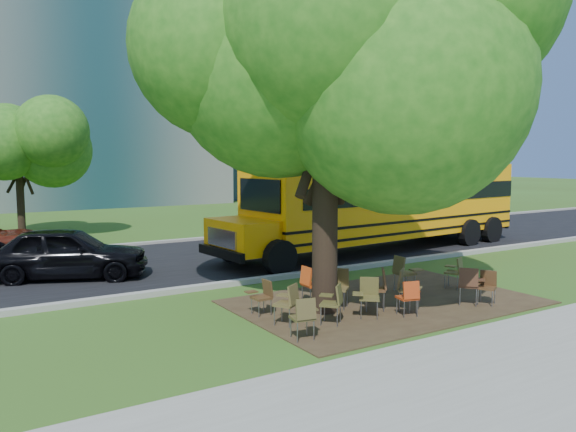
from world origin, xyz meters
TOP-DOWN VIEW (x-y plane):
  - ground at (0.00, 0.00)m, footprint 160.00×160.00m
  - sidewalk at (0.00, -5.00)m, footprint 60.00×4.00m
  - dirt_patch at (1.00, -0.50)m, footprint 7.00×4.50m
  - asphalt_road at (0.00, 7.00)m, footprint 80.00×8.00m
  - kerb_near at (0.00, 3.00)m, footprint 80.00×0.25m
  - kerb_far at (0.00, 11.10)m, footprint 80.00×0.25m
  - building_right at (24.00, 38.00)m, footprint 30.00×16.00m
  - bg_tree_2 at (-5.00, 16.00)m, footprint 4.80×4.80m
  - bg_tree_3 at (8.00, 14.00)m, footprint 5.60×5.60m
  - bg_tree_4 at (16.00, 13.00)m, footprint 5.00×5.00m
  - main_tree at (-0.74, -0.44)m, footprint 7.20×7.20m
  - school_bus at (6.19, 5.29)m, footprint 13.18×4.01m
  - chair_0 at (-1.94, -0.86)m, footprint 0.58×0.72m
  - chair_1 at (-2.20, -1.85)m, footprint 0.62×0.50m
  - chair_2 at (-1.13, -1.31)m, footprint 0.59×0.74m
  - chair_3 at (-0.20, -1.28)m, footprint 0.75×0.59m
  - chair_4 at (0.59, -1.72)m, footprint 0.62×0.48m
  - chair_5 at (0.88, -1.32)m, footprint 0.63×0.80m
  - chair_6 at (2.84, -1.90)m, footprint 0.65×0.55m
  - chair_7 at (2.43, -1.77)m, footprint 0.78×0.62m
  - chair_8 at (-2.03, 0.07)m, footprint 0.48×0.51m
  - chair_9 at (-0.31, -0.33)m, footprint 0.79×0.62m
  - chair_10 at (-0.63, 0.23)m, footprint 0.53×0.60m
  - chair_11 at (0.36, -0.94)m, footprint 0.66×0.83m
  - chair_12 at (2.04, -0.00)m, footprint 0.56×0.66m
  - chair_13 at (3.50, -0.39)m, footprint 0.57×0.67m
  - black_car at (-4.94, 6.19)m, footprint 4.78×3.37m

SIDE VIEW (x-z plane):
  - ground at x=0.00m, z-range 0.00..0.00m
  - dirt_patch at x=1.00m, z-range 0.00..0.03m
  - sidewalk at x=0.00m, z-range 0.00..0.04m
  - asphalt_road at x=0.00m, z-range 0.00..0.04m
  - kerb_near at x=0.00m, z-range 0.00..0.14m
  - kerb_far at x=0.00m, z-range 0.00..0.14m
  - chair_8 at x=-2.03m, z-range 0.09..0.87m
  - chair_6 at x=2.84m, z-range 0.10..0.90m
  - chair_4 at x=0.59m, z-range 0.10..0.91m
  - chair_13 at x=3.50m, z-range 0.10..0.94m
  - chair_1 at x=-2.20m, z-range 0.10..0.95m
  - chair_2 at x=-1.13m, z-range 0.10..0.96m
  - chair_3 at x=-0.20m, z-range 0.10..0.97m
  - chair_0 at x=-1.94m, z-range 0.10..0.98m
  - chair_10 at x=-0.63m, z-range 0.11..1.02m
  - chair_7 at x=2.43m, z-range 0.11..1.03m
  - chair_9 at x=-0.31m, z-range 0.11..1.03m
  - chair_5 at x=0.88m, z-range 0.11..1.05m
  - chair_12 at x=2.04m, z-range 0.11..1.06m
  - chair_11 at x=0.36m, z-range 0.11..1.08m
  - black_car at x=-4.94m, z-range 0.00..1.51m
  - school_bus at x=6.19m, z-range 0.25..3.42m
  - bg_tree_2 at x=-5.00m, z-range 0.90..7.52m
  - bg_tree_4 at x=16.00m, z-range 0.92..7.77m
  - bg_tree_3 at x=8.00m, z-range 1.11..8.95m
  - main_tree at x=-0.74m, z-range 1.06..10.41m
  - building_right at x=24.00m, z-range 0.00..25.00m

